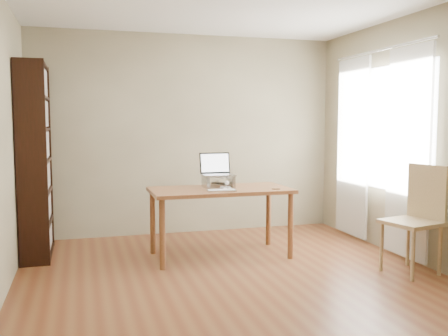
{
  "coord_description": "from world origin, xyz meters",
  "views": [
    {
      "loc": [
        -1.37,
        -4.2,
        1.48
      ],
      "look_at": [
        0.13,
        0.95,
        0.97
      ],
      "focal_mm": 40.0,
      "sensor_mm": 36.0,
      "label": 1
    }
  ],
  "objects_px": {
    "desk": "(220,196)",
    "keyboard": "(222,190)",
    "cat": "(219,181)",
    "laptop": "(217,169)",
    "bookshelf": "(36,161)",
    "chair": "(419,215)"
  },
  "relations": [
    {
      "from": "bookshelf",
      "to": "desk",
      "type": "distance_m",
      "value": 2.04
    },
    {
      "from": "keyboard",
      "to": "cat",
      "type": "xyz_separation_m",
      "value": [
        0.06,
        0.33,
        0.06
      ]
    },
    {
      "from": "desk",
      "to": "cat",
      "type": "relative_size",
      "value": 3.11
    },
    {
      "from": "chair",
      "to": "laptop",
      "type": "bearing_deg",
      "value": 130.36
    },
    {
      "from": "laptop",
      "to": "chair",
      "type": "relative_size",
      "value": 0.33
    },
    {
      "from": "desk",
      "to": "cat",
      "type": "height_order",
      "value": "cat"
    },
    {
      "from": "laptop",
      "to": "chair",
      "type": "height_order",
      "value": "laptop"
    },
    {
      "from": "bookshelf",
      "to": "laptop",
      "type": "distance_m",
      "value": 1.97
    },
    {
      "from": "bookshelf",
      "to": "cat",
      "type": "relative_size",
      "value": 4.31
    },
    {
      "from": "chair",
      "to": "keyboard",
      "type": "bearing_deg",
      "value": 139.75
    },
    {
      "from": "keyboard",
      "to": "bookshelf",
      "type": "bearing_deg",
      "value": 163.35
    },
    {
      "from": "cat",
      "to": "chair",
      "type": "distance_m",
      "value": 2.09
    },
    {
      "from": "desk",
      "to": "laptop",
      "type": "distance_m",
      "value": 0.32
    },
    {
      "from": "desk",
      "to": "keyboard",
      "type": "height_order",
      "value": "keyboard"
    },
    {
      "from": "keyboard",
      "to": "chair",
      "type": "relative_size",
      "value": 0.29
    },
    {
      "from": "laptop",
      "to": "desk",
      "type": "bearing_deg",
      "value": -90.58
    },
    {
      "from": "desk",
      "to": "keyboard",
      "type": "distance_m",
      "value": 0.25
    },
    {
      "from": "bookshelf",
      "to": "desk",
      "type": "relative_size",
      "value": 1.39
    },
    {
      "from": "laptop",
      "to": "chair",
      "type": "distance_m",
      "value": 2.14
    },
    {
      "from": "laptop",
      "to": "keyboard",
      "type": "height_order",
      "value": "laptop"
    },
    {
      "from": "laptop",
      "to": "chair",
      "type": "xyz_separation_m",
      "value": [
        1.69,
        -1.25,
        -0.37
      ]
    },
    {
      "from": "desk",
      "to": "cat",
      "type": "bearing_deg",
      "value": 82.68
    }
  ]
}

